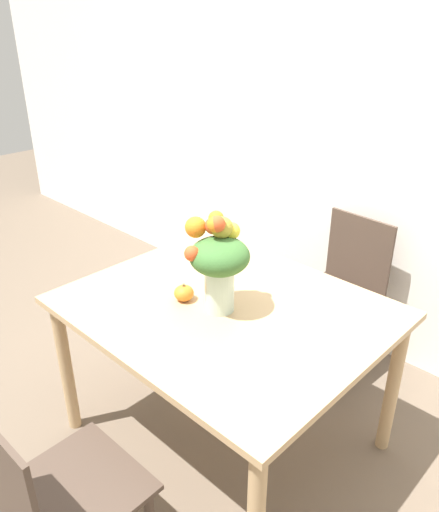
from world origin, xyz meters
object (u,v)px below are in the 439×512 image
(pumpkin, at_px, (184,293))
(dining_chair_far_side, at_px, (55,499))
(dining_chair_near_window, at_px, (341,291))
(flower_vase, at_px, (218,260))

(pumpkin, distance_m, dining_chair_far_side, 0.91)
(dining_chair_near_window, height_order, dining_chair_far_side, same)
(dining_chair_near_window, distance_m, dining_chair_far_side, 1.81)
(pumpkin, bearing_deg, dining_chair_far_side, -72.40)
(dining_chair_far_side, bearing_deg, flower_vase, -84.20)
(dining_chair_far_side, bearing_deg, dining_chair_near_window, -89.20)
(flower_vase, distance_m, pumpkin, 0.25)
(flower_vase, height_order, dining_chair_far_side, flower_vase)
(flower_vase, height_order, pumpkin, flower_vase)
(pumpkin, height_order, dining_chair_far_side, dining_chair_far_side)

